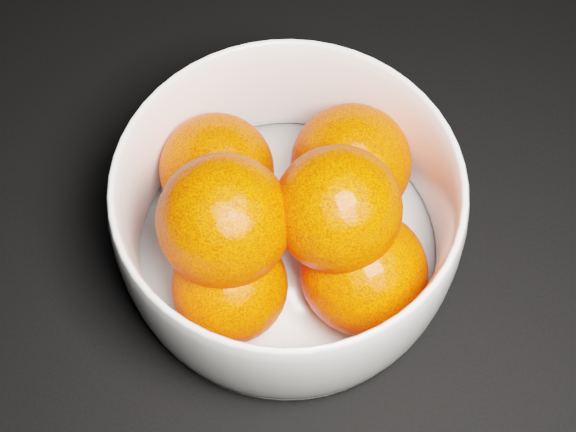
{
  "coord_description": "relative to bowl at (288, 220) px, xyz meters",
  "views": [
    {
      "loc": [
        -0.24,
        -0.35,
        0.51
      ],
      "look_at": [
        -0.25,
        -0.11,
        0.06
      ],
      "focal_mm": 50.0,
      "sensor_mm": 36.0,
      "label": 1
    }
  ],
  "objects": [
    {
      "name": "orange_pile",
      "position": [
        0.0,
        -0.0,
        0.01
      ],
      "size": [
        0.17,
        0.17,
        0.12
      ],
      "color": "#FF3800",
      "rests_on": "bowl"
    },
    {
      "name": "bowl",
      "position": [
        0.0,
        0.0,
        0.0
      ],
      "size": [
        0.22,
        0.22,
        0.11
      ],
      "rotation": [
        0.0,
        0.0,
        0.01
      ],
      "color": "white",
      "rests_on": "ground"
    }
  ]
}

